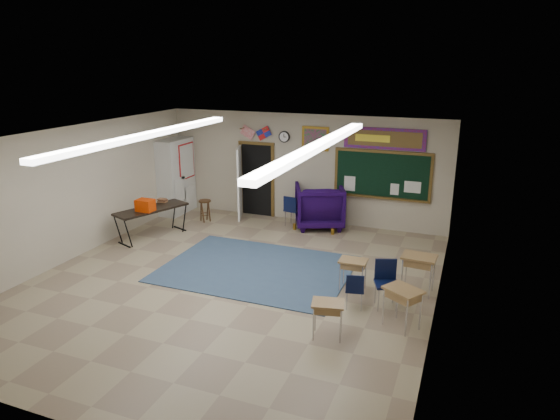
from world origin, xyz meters
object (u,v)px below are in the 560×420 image
at_px(folding_table, 152,221).
at_px(wooden_stool, 205,210).
at_px(student_desk_front_left, 353,273).
at_px(student_desk_front_right, 418,272).
at_px(wingback_armchair, 319,206).

xyz_separation_m(folding_table, wooden_stool, (0.60, 1.67, -0.11)).
height_order(student_desk_front_left, student_desk_front_right, student_desk_front_right).
xyz_separation_m(wingback_armchair, wooden_stool, (-3.13, -0.74, -0.27)).
height_order(student_desk_front_left, wooden_stool, student_desk_front_left).
bearing_deg(folding_table, student_desk_front_left, 9.31).
xyz_separation_m(student_desk_front_left, wooden_stool, (-4.91, 2.82, -0.04)).
height_order(wingback_armchair, wooden_stool, wingback_armchair).
bearing_deg(folding_table, student_desk_front_right, 14.40).
relative_size(wingback_armchair, wooden_stool, 2.10).
bearing_deg(wooden_stool, student_desk_front_right, -21.89).
xyz_separation_m(student_desk_front_left, student_desk_front_right, (1.21, 0.36, 0.07)).
bearing_deg(student_desk_front_right, folding_table, 177.60).
distance_m(wingback_armchair, wooden_stool, 3.23).
bearing_deg(wooden_stool, folding_table, -109.76).
distance_m(student_desk_front_right, folding_table, 6.76).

